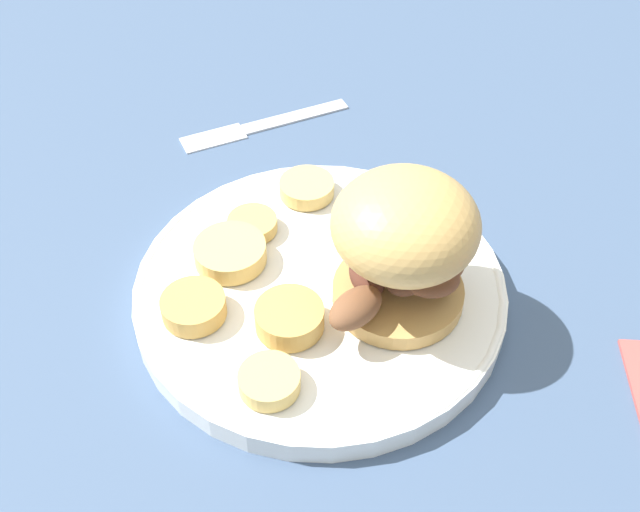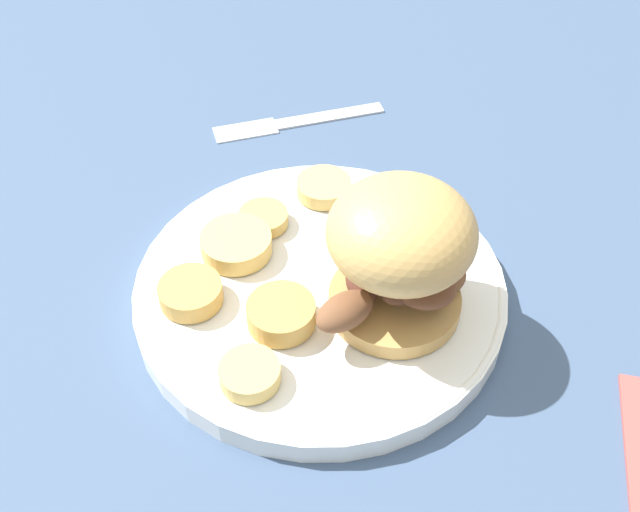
# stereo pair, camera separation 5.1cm
# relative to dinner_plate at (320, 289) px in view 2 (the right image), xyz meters

# --- Properties ---
(ground_plane) EXTENTS (4.00, 4.00, 0.00)m
(ground_plane) POSITION_rel_dinner_plate_xyz_m (0.00, 0.00, -0.01)
(ground_plane) COLOR #3D5170
(dinner_plate) EXTENTS (0.26, 0.26, 0.02)m
(dinner_plate) POSITION_rel_dinner_plate_xyz_m (0.00, 0.00, 0.00)
(dinner_plate) COLOR white
(dinner_plate) RESTS_ON ground_plane
(sandwich) EXTENTS (0.12, 0.10, 0.10)m
(sandwich) POSITION_rel_dinner_plate_xyz_m (-0.02, 0.05, 0.06)
(sandwich) COLOR tan
(sandwich) RESTS_ON dinner_plate
(potato_round_0) EXTENTS (0.04, 0.04, 0.01)m
(potato_round_0) POSITION_rel_dinner_plate_xyz_m (0.08, -0.04, 0.02)
(potato_round_0) COLOR tan
(potato_round_0) RESTS_ON dinner_plate
(potato_round_1) EXTENTS (0.04, 0.04, 0.01)m
(potato_round_1) POSITION_rel_dinner_plate_xyz_m (0.09, 0.04, 0.01)
(potato_round_1) COLOR #DBB766
(potato_round_1) RESTS_ON dinner_plate
(potato_round_2) EXTENTS (0.05, 0.05, 0.01)m
(potato_round_2) POSITION_rel_dinner_plate_xyz_m (0.03, -0.06, 0.02)
(potato_round_2) COLOR #DBB766
(potato_round_2) RESTS_ON dinner_plate
(potato_round_3) EXTENTS (0.04, 0.04, 0.01)m
(potato_round_3) POSITION_rel_dinner_plate_xyz_m (-0.06, -0.07, 0.01)
(potato_round_3) COLOR #DBB766
(potato_round_3) RESTS_ON dinner_plate
(potato_round_4) EXTENTS (0.04, 0.04, 0.01)m
(potato_round_4) POSITION_rel_dinner_plate_xyz_m (-0.01, -0.07, 0.01)
(potato_round_4) COLOR tan
(potato_round_4) RESTS_ON dinner_plate
(potato_round_5) EXTENTS (0.05, 0.05, 0.02)m
(potato_round_5) POSITION_rel_dinner_plate_xyz_m (0.04, 0.01, 0.02)
(potato_round_5) COLOR tan
(potato_round_5) RESTS_ON dinner_plate
(fork) EXTENTS (0.16, 0.08, 0.00)m
(fork) POSITION_rel_dinner_plate_xyz_m (-0.12, -0.18, -0.01)
(fork) COLOR silver
(fork) RESTS_ON ground_plane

